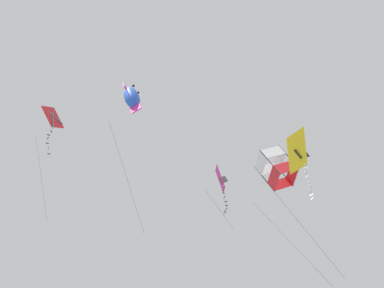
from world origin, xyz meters
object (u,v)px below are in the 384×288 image
Objects in this scene: kite_fish_upper_right at (132,98)px; kite_delta_near_right at (298,152)px; kite_delta_low_drifter at (221,179)px; kite_diamond_highest at (53,118)px; kite_box_near_left at (277,168)px.

kite_delta_near_right is (-4.66, 6.10, -5.00)m from kite_fish_upper_right.
kite_delta_near_right is at bearing 26.58° from kite_delta_low_drifter.
kite_fish_upper_right is 1.06× the size of kite_diamond_highest.
kite_box_near_left is 1.29× the size of kite_delta_near_right.
kite_box_near_left is 0.96× the size of kite_diamond_highest.
kite_fish_upper_right is at bearing -64.76° from kite_box_near_left.
kite_diamond_highest is (0.49, -6.52, 3.59)m from kite_fish_upper_right.
kite_box_near_left reaches higher than kite_delta_near_right.
kite_box_near_left is 13.25m from kite_diamond_highest.
kite_box_near_left is at bearing 121.76° from kite_diamond_highest.
kite_delta_near_right is (4.49, 4.06, -5.57)m from kite_box_near_left.
kite_delta_near_right is 0.74× the size of kite_diamond_highest.
kite_fish_upper_right is 9.39m from kite_box_near_left.
kite_diamond_highest reaches higher than kite_box_near_left.
kite_diamond_highest is (9.64, -8.56, 3.03)m from kite_box_near_left.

